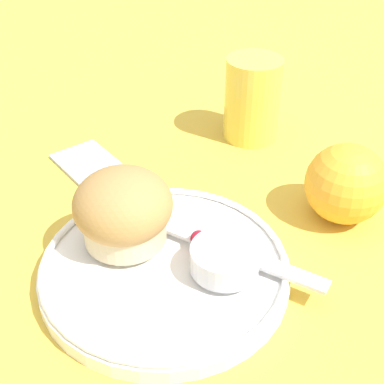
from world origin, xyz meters
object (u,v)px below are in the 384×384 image
Objects in this scene: muffin at (123,210)px; orange_fruit at (346,184)px; juice_glass at (252,99)px; butter_knife at (222,247)px.

muffin reaches higher than orange_fruit.
butter_knife is at bearing -48.93° from juice_glass.
muffin is at bearing -112.58° from orange_fruit.
muffin reaches higher than butter_knife.
juice_glass reaches higher than butter_knife.
butter_knife is 0.14m from orange_fruit.
juice_glass reaches higher than orange_fruit.
muffin is 0.47× the size of butter_knife.
muffin is 0.09m from butter_knife.
juice_glass is (-0.09, 0.23, -0.00)m from muffin.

